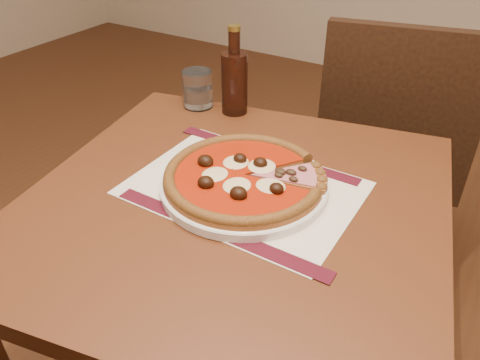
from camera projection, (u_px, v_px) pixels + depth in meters
name	position (u px, v px, depth m)	size (l,w,h in m)	color
table	(235.00, 237.00, 0.97)	(0.94, 0.94, 0.75)	#5B2D15
chair_far	(391.00, 144.00, 1.51)	(0.53, 0.53, 0.95)	black
placemat	(244.00, 188.00, 0.94)	(0.44, 0.32, 0.00)	white
plate	(244.00, 184.00, 0.94)	(0.33, 0.33, 0.02)	white
pizza	(244.00, 176.00, 0.92)	(0.32, 0.32, 0.04)	#B0632A
ham_slice	(296.00, 174.00, 0.94)	(0.15, 0.12, 0.02)	#B0632A
water_glass	(198.00, 89.00, 1.24)	(0.08, 0.08, 0.10)	white
bottle	(234.00, 80.00, 1.19)	(0.07, 0.07, 0.23)	#32150C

